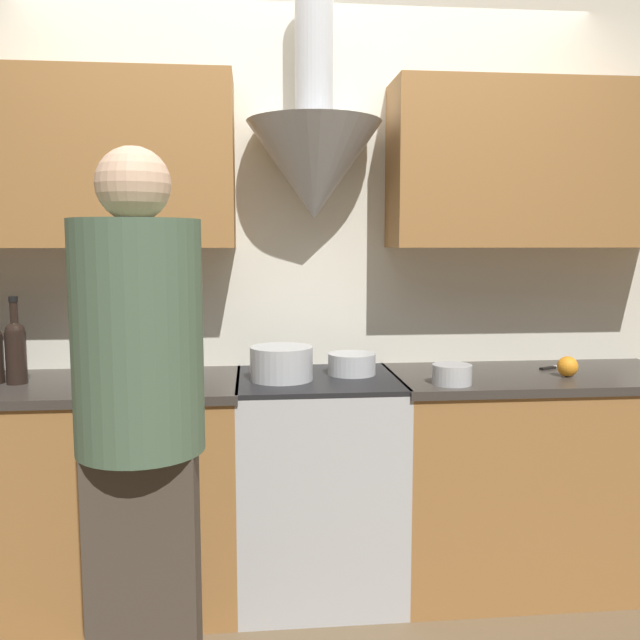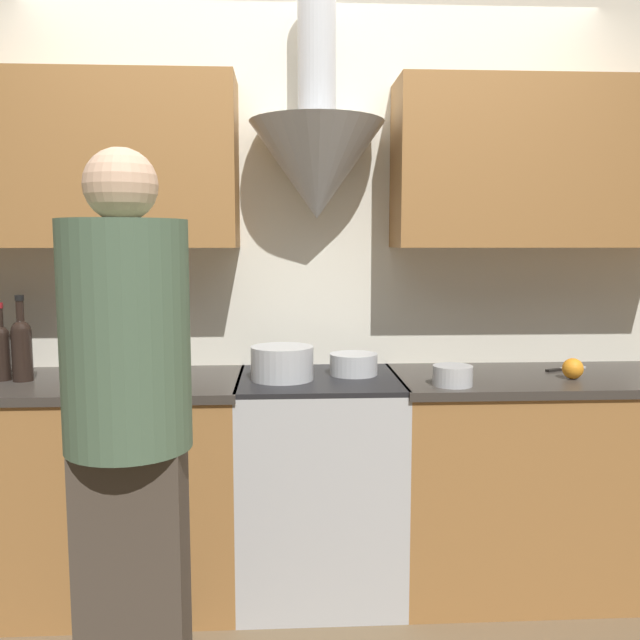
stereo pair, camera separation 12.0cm
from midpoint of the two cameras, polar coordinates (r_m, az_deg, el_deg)
The scene contains 12 objects.
ground_plane at distance 2.80m, azimuth -0.77°, elevation -25.10°, with size 12.00×12.00×0.00m, color brown.
wall_back at distance 3.01m, azimuth -2.49°, elevation 6.72°, with size 8.40×0.57×2.60m.
counter_left at distance 3.03m, azimuth -21.91°, elevation -13.41°, with size 1.43×0.62×0.92m.
counter_right at distance 3.14m, azimuth 16.51°, elevation -12.53°, with size 1.25×0.62×0.92m.
stove_range at distance 2.93m, azimuth -1.42°, elevation -13.61°, with size 0.67×0.60×0.92m.
wine_bottle_5 at distance 2.94m, azimuth -25.34°, elevation -2.21°, with size 0.08×0.08×0.35m.
stock_pot at distance 2.75m, azimuth -4.52°, elevation -3.66°, with size 0.25×0.25×0.14m.
mixing_bowl at distance 2.86m, azimuth 1.49°, elevation -3.72°, with size 0.20×0.20×0.09m.
orange_fruit at distance 2.97m, azimuth 19.04°, elevation -3.72°, with size 0.09×0.09×0.09m.
saucepan at distance 2.70m, azimuth 9.81°, elevation -4.54°, with size 0.15×0.15×0.08m.
chefs_knife at distance 3.17m, azimuth 18.44°, elevation -3.77°, with size 0.21×0.12×0.01m.
person_foreground_left at distance 1.93m, azimuth -16.60°, elevation -9.43°, with size 0.34×0.34×1.72m.
Camera 1 is at (-0.27, -2.37, 1.47)m, focal length 38.00 mm.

